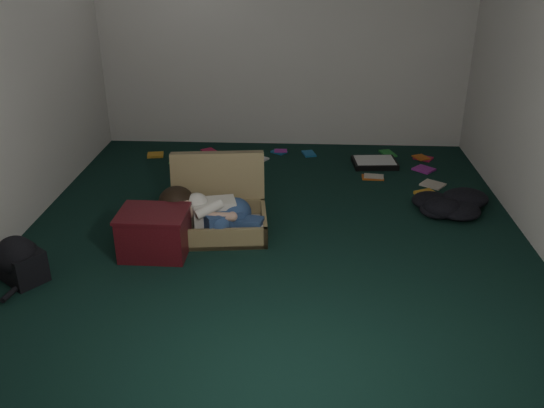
{
  "coord_description": "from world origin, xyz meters",
  "views": [
    {
      "loc": [
        0.2,
        -4.03,
        2.16
      ],
      "look_at": [
        0.0,
        -0.15,
        0.35
      ],
      "focal_mm": 38.0,
      "sensor_mm": 36.0,
      "label": 1
    }
  ],
  "objects": [
    {
      "name": "suitcase",
      "position": [
        -0.46,
        0.17,
        0.17
      ],
      "size": [
        0.85,
        0.83,
        0.57
      ],
      "rotation": [
        0.0,
        0.0,
        0.11
      ],
      "color": "#8F7B4F",
      "rests_on": "floor"
    },
    {
      "name": "paper_tray",
      "position": [
        0.98,
        1.61,
        0.03
      ],
      "size": [
        0.47,
        0.37,
        0.06
      ],
      "rotation": [
        0.0,
        0.0,
        0.08
      ],
      "color": "black",
      "rests_on": "floor"
    },
    {
      "name": "clothing_pile",
      "position": [
        1.52,
        0.54,
        0.08
      ],
      "size": [
        0.59,
        0.54,
        0.15
      ],
      "primitive_type": null,
      "rotation": [
        0.0,
        0.0,
        0.38
      ],
      "color": "black",
      "rests_on": "floor"
    },
    {
      "name": "floor",
      "position": [
        0.0,
        0.0,
        0.0
      ],
      "size": [
        4.5,
        4.5,
        0.0
      ],
      "primitive_type": "plane",
      "color": "black",
      "rests_on": "ground"
    },
    {
      "name": "book_scatter",
      "position": [
        0.43,
        1.61,
        0.01
      ],
      "size": [
        3.09,
        1.29,
        0.02
      ],
      "color": "gold",
      "rests_on": "floor"
    },
    {
      "name": "wall_back",
      "position": [
        0.0,
        2.25,
        1.3
      ],
      "size": [
        4.5,
        0.0,
        4.5
      ],
      "primitive_type": "plane",
      "rotation": [
        1.57,
        0.0,
        0.0
      ],
      "color": "silver",
      "rests_on": "ground"
    },
    {
      "name": "maroon_bin",
      "position": [
        -0.86,
        -0.32,
        0.17
      ],
      "size": [
        0.51,
        0.4,
        0.34
      ],
      "rotation": [
        0.0,
        0.0,
        -0.02
      ],
      "color": "#4F1016",
      "rests_on": "floor"
    },
    {
      "name": "wall_front",
      "position": [
        0.0,
        -2.25,
        1.3
      ],
      "size": [
        4.5,
        0.0,
        4.5
      ],
      "primitive_type": "plane",
      "rotation": [
        -1.57,
        0.0,
        0.0
      ],
      "color": "silver",
      "rests_on": "ground"
    },
    {
      "name": "backpack",
      "position": [
        -1.7,
        -0.72,
        0.12
      ],
      "size": [
        0.53,
        0.51,
        0.25
      ],
      "primitive_type": null,
      "rotation": [
        0.0,
        0.0,
        -0.64
      ],
      "color": "black",
      "rests_on": "floor"
    },
    {
      "name": "person",
      "position": [
        -0.49,
        -0.03,
        0.21
      ],
      "size": [
        0.85,
        0.41,
        0.35
      ],
      "rotation": [
        0.0,
        0.0,
        0.11
      ],
      "color": "silver",
      "rests_on": "suitcase"
    }
  ]
}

